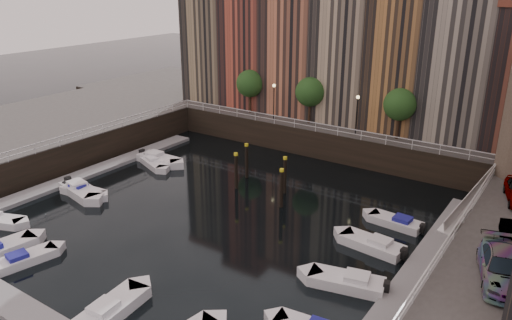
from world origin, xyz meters
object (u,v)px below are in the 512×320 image
Objects in this scene: mooring_pilings at (261,174)px; boat_left_2 at (83,191)px; car_c at (503,269)px; gangway at (471,199)px; boat_left_1 at (80,191)px.

mooring_pilings reaches higher than boat_left_2.
car_c is (21.10, -8.44, 2.15)m from mooring_pilings.
gangway is at bearing 91.61° from car_c.
mooring_pilings is at bearing -165.31° from gangway.
gangway is 1.50× the size of car_c.
boat_left_1 is 34.19m from car_c.
mooring_pilings reaches higher than boat_left_1.
car_c is at bearing -21.81° from mooring_pilings.
boat_left_1 is at bearing -142.45° from mooring_pilings.
mooring_pilings is at bearing 141.96° from car_c.
car_c reaches higher than mooring_pilings.
boat_left_2 is (0.16, 0.10, -0.06)m from boat_left_1.
boat_left_1 is at bearing 166.23° from car_c.
boat_left_2 is 34.02m from car_c.
car_c reaches higher than boat_left_1.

